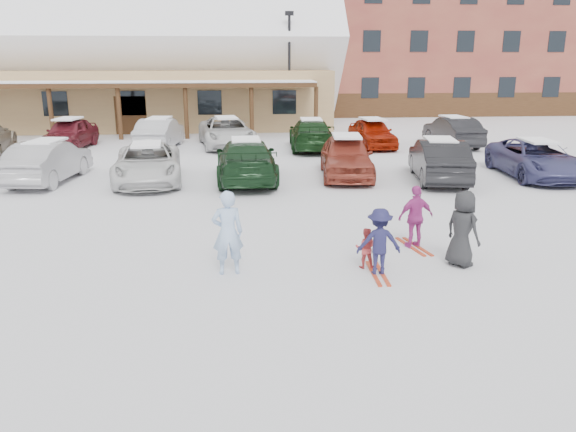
{
  "coord_description": "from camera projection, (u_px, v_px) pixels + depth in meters",
  "views": [
    {
      "loc": [
        -0.72,
        -10.76,
        4.33
      ],
      "look_at": [
        0.3,
        1.0,
        1.0
      ],
      "focal_mm": 35.0,
      "sensor_mm": 36.0,
      "label": 1
    }
  ],
  "objects": [
    {
      "name": "parked_car_9",
      "position": [
        160.0,
        133.0,
        27.7
      ],
      "size": [
        2.02,
        4.67,
        1.49
      ],
      "primitive_type": "imported",
      "rotation": [
        0.0,
        0.0,
        3.04
      ],
      "color": "#B4B4B9",
      "rests_on": "ground"
    },
    {
      "name": "parked_car_11",
      "position": [
        311.0,
        134.0,
        27.37
      ],
      "size": [
        2.37,
        5.17,
        1.47
      ],
      "primitive_type": "imported",
      "rotation": [
        0.0,
        0.0,
        3.08
      ],
      "color": "black",
      "rests_on": "ground"
    },
    {
      "name": "parked_car_12",
      "position": [
        372.0,
        133.0,
        28.02
      ],
      "size": [
        1.98,
        4.28,
        1.42
      ],
      "primitive_type": "imported",
      "rotation": [
        0.0,
        0.0,
        0.07
      ],
      "color": "#9E1A06",
      "rests_on": "ground"
    },
    {
      "name": "skis_child_navy",
      "position": [
        378.0,
        273.0,
        11.67
      ],
      "size": [
        0.25,
        1.41,
        0.03
      ],
      "primitive_type": "cube",
      "rotation": [
        0.0,
        0.0,
        3.1
      ],
      "color": "#BB381A",
      "rests_on": "ground"
    },
    {
      "name": "parked_car_13",
      "position": [
        453.0,
        131.0,
        28.41
      ],
      "size": [
        1.75,
        4.56,
        1.48
      ],
      "primitive_type": "imported",
      "rotation": [
        0.0,
        0.0,
        3.18
      ],
      "color": "black",
      "rests_on": "ground"
    },
    {
      "name": "parked_car_8",
      "position": [
        69.0,
        134.0,
        27.54
      ],
      "size": [
        2.18,
        4.52,
        1.49
      ],
      "primitive_type": "imported",
      "rotation": [
        0.0,
        0.0,
        -0.1
      ],
      "color": "maroon",
      "rests_on": "ground"
    },
    {
      "name": "day_lodge",
      "position": [
        110.0,
        64.0,
        36.53
      ],
      "size": [
        29.12,
        12.5,
        10.38
      ],
      "color": "tan",
      "rests_on": "ground"
    },
    {
      "name": "parked_car_4",
      "position": [
        346.0,
        156.0,
        20.97
      ],
      "size": [
        2.31,
        4.75,
        1.56
      ],
      "primitive_type": "imported",
      "rotation": [
        0.0,
        0.0,
        -0.11
      ],
      "color": "#953828",
      "rests_on": "ground"
    },
    {
      "name": "bystander_dark",
      "position": [
        462.0,
        229.0,
        11.94
      ],
      "size": [
        0.86,
        0.96,
        1.65
      ],
      "primitive_type": "imported",
      "rotation": [
        0.0,
        0.0,
        2.09
      ],
      "color": "#232325",
      "rests_on": "ground"
    },
    {
      "name": "ground",
      "position": [
        278.0,
        276.0,
        11.55
      ],
      "size": [
        160.0,
        160.0,
        0.0
      ],
      "primitive_type": "plane",
      "color": "silver",
      "rests_on": "ground"
    },
    {
      "name": "conifer_3",
      "position": [
        309.0,
        49.0,
        52.85
      ],
      "size": [
        3.96,
        3.96,
        9.18
      ],
      "color": "black",
      "rests_on": "ground"
    },
    {
      "name": "skis_child_magenta",
      "position": [
        414.0,
        246.0,
        13.32
      ],
      "size": [
        0.46,
        1.41,
        0.03
      ],
      "primitive_type": "cube",
      "rotation": [
        0.0,
        0.0,
        3.33
      ],
      "color": "#BB381A",
      "rests_on": "ground"
    },
    {
      "name": "parked_car_3",
      "position": [
        246.0,
        160.0,
        20.29
      ],
      "size": [
        2.24,
        5.28,
        1.52
      ],
      "primitive_type": "imported",
      "rotation": [
        0.0,
        0.0,
        3.16
      ],
      "color": "black",
      "rests_on": "ground"
    },
    {
      "name": "parked_car_5",
      "position": [
        439.0,
        160.0,
        20.33
      ],
      "size": [
        2.34,
        4.81,
        1.52
      ],
      "primitive_type": "imported",
      "rotation": [
        0.0,
        0.0,
        2.98
      ],
      "color": "black",
      "rests_on": "ground"
    },
    {
      "name": "lamp_post",
      "position": [
        289.0,
        66.0,
        33.24
      ],
      "size": [
        0.5,
        0.25,
        6.94
      ],
      "color": "black",
      "rests_on": "ground"
    },
    {
      "name": "parked_car_1",
      "position": [
        48.0,
        162.0,
        20.14
      ],
      "size": [
        2.09,
        4.68,
        1.49
      ],
      "primitive_type": "imported",
      "rotation": [
        0.0,
        0.0,
        3.02
      ],
      "color": "#9D9CA0",
      "rests_on": "ground"
    },
    {
      "name": "parked_car_2",
      "position": [
        148.0,
        163.0,
        20.1
      ],
      "size": [
        2.82,
        5.2,
        1.38
      ],
      "primitive_type": "imported",
      "rotation": [
        0.0,
        0.0,
        0.11
      ],
      "color": "silver",
      "rests_on": "ground"
    },
    {
      "name": "parked_car_10",
      "position": [
        227.0,
        132.0,
        28.1
      ],
      "size": [
        3.2,
        5.63,
        1.48
      ],
      "primitive_type": "imported",
      "rotation": [
        0.0,
        0.0,
        0.14
      ],
      "color": "silver",
      "rests_on": "ground"
    },
    {
      "name": "parked_car_6",
      "position": [
        536.0,
        159.0,
        20.99
      ],
      "size": [
        2.62,
        5.12,
        1.39
      ],
      "primitive_type": "imported",
      "rotation": [
        0.0,
        0.0,
        -0.06
      ],
      "color": "#3D3E6D",
      "rests_on": "ground"
    },
    {
      "name": "adult_skier",
      "position": [
        228.0,
        233.0,
        11.47
      ],
      "size": [
        0.69,
        0.49,
        1.77
      ],
      "primitive_type": "imported",
      "rotation": [
        0.0,
        0.0,
        3.25
      ],
      "color": "#9EBEE8",
      "rests_on": "ground"
    },
    {
      "name": "alpine_hotel",
      "position": [
        416.0,
        4.0,
        46.83
      ],
      "size": [
        31.48,
        14.01,
        21.48
      ],
      "color": "brown",
      "rests_on": "ground"
    },
    {
      "name": "child_magenta",
      "position": [
        416.0,
        217.0,
        13.12
      ],
      "size": [
        0.93,
        0.53,
        1.49
      ],
      "primitive_type": "imported",
      "rotation": [
        0.0,
        0.0,
        3.33
      ],
      "color": "#AC3085",
      "rests_on": "ground"
    },
    {
      "name": "toddler_red",
      "position": [
        365.0,
        248.0,
        11.91
      ],
      "size": [
        0.48,
        0.4,
        0.88
      ],
      "primitive_type": "imported",
      "rotation": [
        0.0,
        0.0,
        2.98
      ],
      "color": "#C83F3F",
      "rests_on": "ground"
    },
    {
      "name": "child_navy",
      "position": [
        379.0,
        242.0,
        11.48
      ],
      "size": [
        0.93,
        0.56,
        1.41
      ],
      "primitive_type": "imported",
      "rotation": [
        0.0,
        0.0,
        3.1
      ],
      "color": "#1B1A41",
      "rests_on": "ground"
    }
  ]
}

